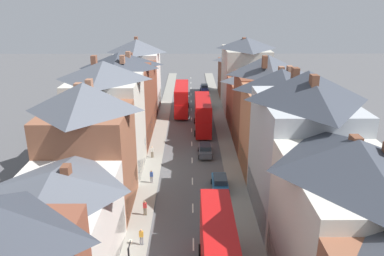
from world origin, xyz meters
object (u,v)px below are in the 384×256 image
(car_parked_right_a, at_px, (220,183))
(car_parked_left_b, at_px, (205,150))
(car_mid_black, at_px, (207,105))
(pedestrian_mid_left, at_px, (141,236))
(pedestrian_mid_right, at_px, (145,207))
(pedestrian_far_right, at_px, (152,151))
(double_decker_bus_lead, at_px, (182,98))
(pedestrian_far_left, at_px, (152,176))
(double_decker_bus_mid_street, at_px, (218,253))
(double_decker_bus_far_approaching, at_px, (203,114))
(car_parked_left_a, at_px, (204,88))

(car_parked_right_a, height_order, car_parked_left_b, car_parked_left_b)
(car_mid_black, bearing_deg, pedestrian_mid_left, -100.14)
(pedestrian_mid_left, bearing_deg, pedestrian_mid_right, 92.65)
(car_parked_left_b, height_order, pedestrian_far_right, pedestrian_far_right)
(car_parked_left_b, bearing_deg, double_decker_bus_lead, 100.14)
(pedestrian_mid_right, distance_m, pedestrian_far_left, 6.85)
(double_decker_bus_mid_street, distance_m, car_parked_right_a, 14.90)
(double_decker_bus_far_approaching, bearing_deg, double_decker_bus_mid_street, -90.00)
(car_parked_right_a, relative_size, pedestrian_mid_left, 2.64)
(car_parked_left_a, relative_size, pedestrian_far_left, 2.58)
(pedestrian_mid_left, xyz_separation_m, pedestrian_mid_right, (-0.22, 4.72, 0.00))
(car_parked_left_a, height_order, car_mid_black, car_mid_black)
(double_decker_bus_lead, relative_size, car_parked_left_b, 2.44)
(double_decker_bus_far_approaching, bearing_deg, pedestrian_mid_left, -101.81)
(double_decker_bus_far_approaching, distance_m, car_mid_black, 12.66)
(pedestrian_far_right, bearing_deg, car_parked_right_a, -46.02)
(car_parked_left_a, bearing_deg, car_mid_black, -90.00)
(car_mid_black, relative_size, pedestrian_far_right, 2.57)
(double_decker_bus_mid_street, distance_m, pedestrian_far_left, 17.51)
(car_parked_right_a, relative_size, pedestrian_far_right, 2.64)
(double_decker_bus_far_approaching, distance_m, pedestrian_far_right, 13.51)
(double_decker_bus_far_approaching, relative_size, pedestrian_mid_right, 6.71)
(double_decker_bus_far_approaching, relative_size, pedestrian_mid_left, 6.71)
(double_decker_bus_mid_street, distance_m, pedestrian_far_right, 24.62)
(double_decker_bus_lead, relative_size, double_decker_bus_far_approaching, 1.00)
(double_decker_bus_far_approaching, relative_size, car_parked_left_a, 2.60)
(car_parked_left_b, relative_size, pedestrian_far_left, 2.74)
(car_parked_right_a, bearing_deg, double_decker_bus_lead, 99.31)
(car_parked_right_a, distance_m, pedestrian_far_left, 7.98)
(pedestrian_mid_right, bearing_deg, pedestrian_mid_left, -87.35)
(car_parked_left_b, relative_size, pedestrian_far_right, 2.74)
(car_parked_left_b, xyz_separation_m, pedestrian_mid_left, (-6.33, -19.91, 0.18))
(double_decker_bus_far_approaching, bearing_deg, pedestrian_mid_right, -104.38)
(double_decker_bus_mid_street, bearing_deg, pedestrian_far_right, 106.96)
(pedestrian_mid_left, xyz_separation_m, pedestrian_far_left, (-0.22, 11.57, 0.00))
(pedestrian_mid_left, distance_m, pedestrian_mid_right, 4.73)
(double_decker_bus_mid_street, height_order, pedestrian_far_left, double_decker_bus_mid_street)
(car_parked_right_a, height_order, car_mid_black, car_parked_right_a)
(car_parked_left_a, bearing_deg, pedestrian_far_right, -102.57)
(car_parked_left_b, bearing_deg, pedestrian_far_left, -128.16)
(car_mid_black, bearing_deg, double_decker_bus_lead, -152.15)
(double_decker_bus_lead, bearing_deg, pedestrian_far_left, -95.90)
(double_decker_bus_lead, xyz_separation_m, car_parked_left_b, (3.61, -20.17, -1.96))
(pedestrian_mid_right, bearing_deg, car_parked_left_a, 81.45)
(car_parked_left_a, distance_m, pedestrian_far_right, 38.94)
(car_parked_right_a, bearing_deg, pedestrian_mid_left, -126.95)
(double_decker_bus_far_approaching, xyz_separation_m, car_mid_black, (1.31, 12.44, -1.97))
(double_decker_bus_far_approaching, xyz_separation_m, pedestrian_mid_left, (-6.32, -30.24, -1.78))
(double_decker_bus_mid_street, relative_size, car_mid_black, 2.62)
(pedestrian_far_right, bearing_deg, pedestrian_far_left, -85.19)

